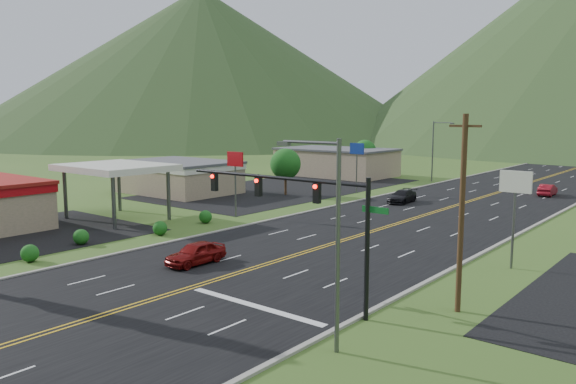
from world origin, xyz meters
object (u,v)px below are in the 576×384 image
Objects in this scene: streetlight_east at (332,231)px; car_red_far at (548,190)px; traffic_signal at (301,204)px; gas_canopy at (116,169)px; car_red_near at (196,254)px; car_dark_mid at (402,197)px; streetlight_west at (435,147)px.

streetlight_east reaches higher than car_red_far.
car_red_far is at bearing 90.84° from traffic_signal.
gas_canopy is at bearing 164.30° from traffic_signal.
gas_canopy is (-33.18, 12.00, -0.31)m from streetlight_east.
streetlight_east is 0.90× the size of gas_canopy.
car_dark_mid is at bearing 93.65° from car_red_near.
streetlight_east reaches higher than gas_canopy.
car_dark_mid is 1.15× the size of car_red_far.
gas_canopy is (-10.32, -48.00, -0.31)m from streetlight_west.
streetlight_east is 1.82× the size of car_dark_mid.
gas_canopy is 2.03× the size of car_dark_mid.
gas_canopy is at bearing 54.33° from car_red_far.
traffic_signal is 2.98× the size of car_red_near.
gas_canopy reaches higher than car_red_far.
car_dark_mid is (6.11, -21.68, -4.46)m from streetlight_west.
car_dark_mid is (-16.75, 38.32, -4.46)m from streetlight_east.
car_red_near is 0.89× the size of car_dark_mid.
car_red_near is at bearing 170.68° from traffic_signal.
traffic_signal is at bearing 88.16° from car_red_far.
car_dark_mid is (-12.05, 34.33, -4.61)m from traffic_signal.
streetlight_west is at bearing 107.97° from traffic_signal.
streetlight_west is 18.74m from car_red_far.
streetlight_west reaches higher than gas_canopy.
car_dark_mid is at bearing 58.03° from gas_canopy.
car_red_near is at bearing -81.66° from streetlight_west.
car_red_near reaches higher than car_dark_mid.
car_dark_mid is (16.43, 26.32, -4.16)m from gas_canopy.
gas_canopy is at bearing 161.31° from car_red_near.
car_dark_mid is at bearing 113.60° from streetlight_east.
traffic_signal is at bearing -74.78° from car_dark_mid.
car_red_far is (-5.44, 54.73, -4.47)m from streetlight_east.
traffic_signal is 11.30m from car_red_near.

